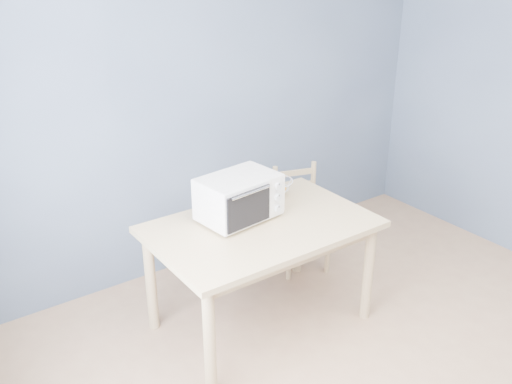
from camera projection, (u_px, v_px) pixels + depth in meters
room at (473, 202)px, 2.60m from camera, size 4.01×4.51×2.61m
dining_table at (261, 238)px, 3.65m from camera, size 1.40×0.90×0.75m
toaster_oven at (237, 198)px, 3.60m from camera, size 0.53×0.42×0.29m
fruit_basket at (275, 187)px, 3.99m from camera, size 0.32×0.32×0.11m
dining_chair at (299, 218)px, 4.46m from camera, size 0.47×0.47×0.81m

